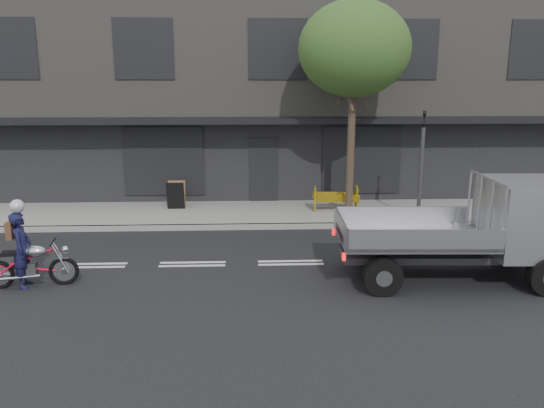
{
  "coord_description": "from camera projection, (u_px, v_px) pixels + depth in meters",
  "views": [
    {
      "loc": [
        -0.98,
        -12.3,
        4.36
      ],
      "look_at": [
        -0.44,
        0.5,
        1.37
      ],
      "focal_mm": 35.0,
      "sensor_mm": 36.0,
      "label": 1
    }
  ],
  "objects": [
    {
      "name": "sandwich_board",
      "position": [
        176.0,
        196.0,
        17.69
      ],
      "size": [
        0.59,
        0.4,
        0.92
      ],
      "primitive_type": null,
      "rotation": [
        0.0,
        0.0,
        -0.02
      ],
      "color": "black",
      "rests_on": "sidewalk"
    },
    {
      "name": "flatbed_ute",
      "position": [
        508.0,
        221.0,
        11.66
      ],
      "size": [
        5.15,
        2.28,
        2.35
      ],
      "rotation": [
        0.0,
        0.0,
        -0.04
      ],
      "color": "black",
      "rests_on": "ground"
    },
    {
      "name": "kerb",
      "position": [
        283.0,
        226.0,
        16.0
      ],
      "size": [
        32.0,
        0.2,
        0.15
      ],
      "primitive_type": "cube",
      "color": "gray",
      "rests_on": "ground"
    },
    {
      "name": "building_main",
      "position": [
        272.0,
        89.0,
        23.09
      ],
      "size": [
        26.0,
        10.0,
        8.0
      ],
      "primitive_type": "cube",
      "color": "slate",
      "rests_on": "ground"
    },
    {
      "name": "ground",
      "position": [
        291.0,
        263.0,
        13.0
      ],
      "size": [
        80.0,
        80.0,
        0.0
      ],
      "primitive_type": "plane",
      "color": "black",
      "rests_on": "ground"
    },
    {
      "name": "rider",
      "position": [
        22.0,
        250.0,
        11.33
      ],
      "size": [
        0.48,
        0.66,
        1.66
      ],
      "primitive_type": "imported",
      "rotation": [
        0.0,
        0.0,
        1.72
      ],
      "color": "#141537",
      "rests_on": "ground"
    },
    {
      "name": "traffic_light_pole",
      "position": [
        421.0,
        172.0,
        16.05
      ],
      "size": [
        0.12,
        0.12,
        3.5
      ],
      "color": "#2D2D30",
      "rests_on": "ground"
    },
    {
      "name": "sidewalk",
      "position": [
        280.0,
        213.0,
        17.55
      ],
      "size": [
        32.0,
        3.2,
        0.15
      ],
      "primitive_type": "cube",
      "color": "gray",
      "rests_on": "ground"
    },
    {
      "name": "construction_barrier",
      "position": [
        337.0,
        199.0,
        17.37
      ],
      "size": [
        1.54,
        0.75,
        0.83
      ],
      "primitive_type": null,
      "rotation": [
        0.0,
        0.0,
        -0.11
      ],
      "color": "yellow",
      "rests_on": "sidewalk"
    },
    {
      "name": "street_tree",
      "position": [
        354.0,
        50.0,
        15.98
      ],
      "size": [
        3.4,
        3.4,
        6.74
      ],
      "color": "#382B21",
      "rests_on": "ground"
    },
    {
      "name": "motorcycle",
      "position": [
        31.0,
        264.0,
        11.41
      ],
      "size": [
        1.96,
        0.57,
        1.01
      ],
      "rotation": [
        0.0,
        0.0,
        0.14
      ],
      "color": "black",
      "rests_on": "ground"
    }
  ]
}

